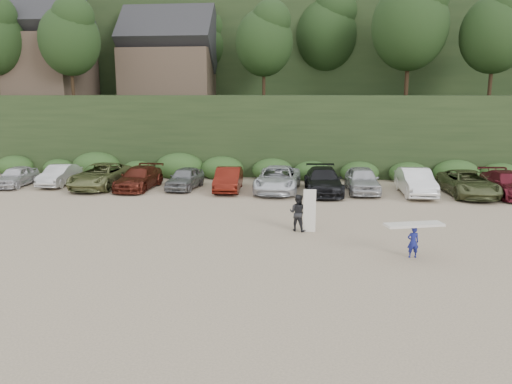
# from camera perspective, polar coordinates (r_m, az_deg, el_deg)

# --- Properties ---
(ground) EXTENTS (120.00, 120.00, 0.00)m
(ground) POSITION_cam_1_polar(r_m,az_deg,el_deg) (22.32, 3.66, -4.88)
(ground) COLOR tan
(ground) RESTS_ON ground
(hillside_backdrop) EXTENTS (90.00, 41.50, 28.00)m
(hillside_backdrop) POSITION_cam_1_polar(r_m,az_deg,el_deg) (57.58, 5.42, 16.23)
(hillside_backdrop) COLOR black
(hillside_backdrop) RESTS_ON ground
(parked_cars) EXTENTS (33.82, 5.94, 1.63)m
(parked_cars) POSITION_cam_1_polar(r_m,az_deg,el_deg) (31.82, 1.89, 1.44)
(parked_cars) COLOR silver
(parked_cars) RESTS_ON ground
(child_surfer) EXTENTS (2.33, 1.24, 1.35)m
(child_surfer) POSITION_cam_1_polar(r_m,az_deg,el_deg) (19.92, 17.56, -4.64)
(child_surfer) COLOR navy
(child_surfer) RESTS_ON ground
(adult_surfer) EXTENTS (1.30, 0.89, 2.00)m
(adult_surfer) POSITION_cam_1_polar(r_m,az_deg,el_deg) (22.73, 4.93, -2.36)
(adult_surfer) COLOR black
(adult_surfer) RESTS_ON ground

